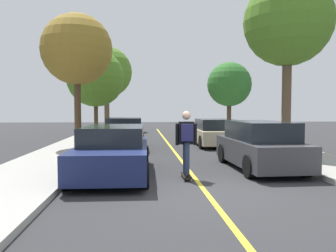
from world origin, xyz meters
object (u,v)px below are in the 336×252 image
(street_tree_left_far, at_px, (107,72))
(street_tree_right_nearest, at_px, (288,23))
(parked_car_right_nearest, at_px, (260,146))
(street_tree_left_nearest, at_px, (77,50))
(parked_car_right_near, at_px, (214,133))
(street_tree_left_near, at_px, (96,78))
(parked_car_left_near, at_px, (125,134))
(skateboarder, at_px, (186,139))
(street_tree_right_near, at_px, (229,85))
(skateboard, at_px, (186,176))
(parked_car_left_nearest, at_px, (114,151))

(street_tree_left_far, bearing_deg, street_tree_right_nearest, -61.00)
(parked_car_right_nearest, height_order, street_tree_left_nearest, street_tree_left_nearest)
(parked_car_right_near, height_order, street_tree_left_near, street_tree_left_near)
(parked_car_left_near, distance_m, skateboarder, 7.31)
(parked_car_right_nearest, height_order, street_tree_left_near, street_tree_left_near)
(street_tree_right_near, bearing_deg, skateboard, -109.52)
(parked_car_left_nearest, distance_m, parked_car_left_near, 6.31)
(street_tree_right_near, relative_size, skateboard, 5.73)
(street_tree_left_far, distance_m, street_tree_right_near, 11.25)
(parked_car_left_near, xyz_separation_m, parked_car_right_near, (4.48, 1.03, -0.05))
(street_tree_left_nearest, bearing_deg, street_tree_left_far, 90.00)
(parked_car_left_nearest, height_order, street_tree_left_far, street_tree_left_far)
(street_tree_left_far, xyz_separation_m, skateboard, (4.12, -19.96, -4.87))
(street_tree_left_near, bearing_deg, parked_car_left_nearest, -80.24)
(parked_car_left_nearest, height_order, street_tree_right_nearest, street_tree_right_nearest)
(parked_car_left_near, distance_m, street_tree_right_near, 9.37)
(parked_car_left_nearest, bearing_deg, street_tree_right_nearest, 28.03)
(street_tree_left_nearest, xyz_separation_m, street_tree_right_near, (8.74, 6.18, -1.08))
(street_tree_right_near, bearing_deg, street_tree_right_nearest, -90.00)
(parked_car_left_near, distance_m, street_tree_left_nearest, 4.41)
(parked_car_right_near, distance_m, street_tree_right_near, 6.14)
(parked_car_right_nearest, bearing_deg, street_tree_right_near, 79.72)
(street_tree_right_nearest, bearing_deg, street_tree_left_near, 134.60)
(parked_car_right_near, distance_m, skateboarder, 8.43)
(skateboarder, bearing_deg, street_tree_left_far, 101.64)
(parked_car_left_nearest, relative_size, parked_car_left_near, 1.14)
(parked_car_right_nearest, bearing_deg, parked_car_left_near, 128.23)
(parked_car_left_nearest, height_order, skateboard, parked_car_left_nearest)
(street_tree_left_near, distance_m, street_tree_left_far, 6.99)
(skateboarder, bearing_deg, parked_car_right_near, 72.80)
(parked_car_right_nearest, xyz_separation_m, street_tree_left_near, (-6.61, 11.76, 3.11))
(parked_car_left_near, xyz_separation_m, skateboard, (1.99, -6.99, -0.62))
(parked_car_left_nearest, height_order, parked_car_left_near, parked_car_left_near)
(street_tree_left_far, bearing_deg, parked_car_left_near, -80.69)
(street_tree_left_far, xyz_separation_m, street_tree_right_near, (8.74, -6.93, -1.47))
(parked_car_right_near, bearing_deg, skateboarder, -107.20)
(parked_car_right_nearest, height_order, skateboarder, skateboarder)
(street_tree_left_near, distance_m, skateboarder, 14.00)
(parked_car_left_nearest, relative_size, skateboarder, 2.71)
(parked_car_left_near, bearing_deg, street_tree_right_near, 42.43)
(parked_car_left_nearest, relative_size, street_tree_left_near, 0.84)
(parked_car_left_nearest, xyz_separation_m, street_tree_left_nearest, (-2.13, 6.16, 3.89))
(street_tree_left_nearest, bearing_deg, street_tree_right_nearest, -16.85)
(parked_car_left_nearest, relative_size, street_tree_left_nearest, 0.77)
(street_tree_right_nearest, bearing_deg, street_tree_left_far, 119.00)
(street_tree_right_nearest, bearing_deg, street_tree_right_near, 90.00)
(parked_car_left_near, height_order, skateboard, parked_car_left_near)
(parked_car_left_nearest, distance_m, skateboard, 2.18)
(parked_car_left_nearest, relative_size, street_tree_right_nearest, 0.67)
(parked_car_right_near, xyz_separation_m, skateboard, (-2.49, -8.01, -0.57))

